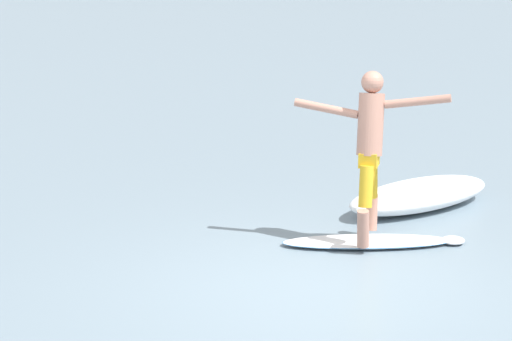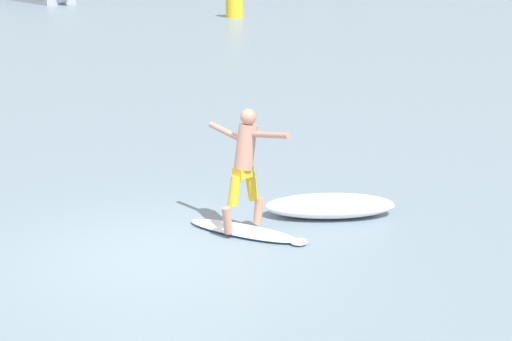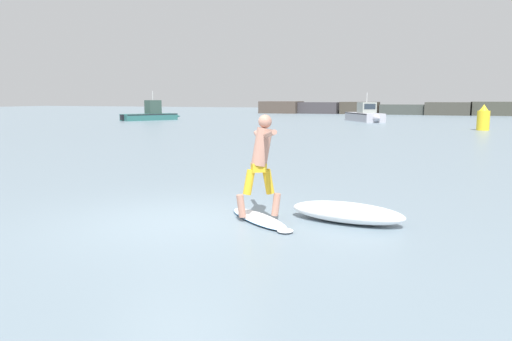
% 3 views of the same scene
% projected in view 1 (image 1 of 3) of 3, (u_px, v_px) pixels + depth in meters
% --- Properties ---
extents(ground_plane, '(200.00, 200.00, 0.00)m').
position_uv_depth(ground_plane, '(320.00, 287.00, 12.09)').
color(ground_plane, gray).
extents(surfboard, '(1.79, 1.65, 0.21)m').
position_uv_depth(surfboard, '(370.00, 242.00, 13.39)').
color(surfboard, white).
rests_on(surfboard, ground).
extents(surfer, '(0.98, 1.50, 1.86)m').
position_uv_depth(surfer, '(370.00, 141.00, 13.14)').
color(surfer, tan).
rests_on(surfer, surfboard).
extents(wave_foam_at_tail, '(2.20, 1.11, 0.35)m').
position_uv_depth(wave_foam_at_tail, '(419.00, 195.00, 14.72)').
color(wave_foam_at_tail, white).
rests_on(wave_foam_at_tail, ground).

